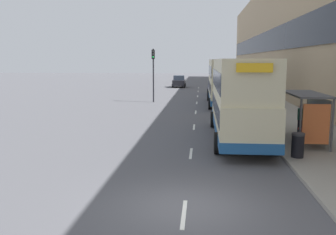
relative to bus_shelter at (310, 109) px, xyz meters
name	(u,v)px	position (x,y,z in m)	size (l,w,h in m)	color
ground_plane	(185,207)	(-5.77, -8.31, -1.88)	(220.00, 220.00, 0.00)	#515156
pavement	(248,93)	(0.73, 30.19, -1.81)	(5.00, 93.00, 0.14)	gray
terrace_facade	(283,34)	(4.72, 30.19, 5.53)	(3.10, 93.00, 14.82)	tan
lane_mark_0	(184,214)	(-5.77, -8.82, -1.87)	(0.12, 2.00, 0.01)	silver
lane_mark_1	(191,153)	(-5.77, -1.97, -1.87)	(0.12, 2.00, 0.01)	silver
lane_mark_2	(194,127)	(-5.77, 4.89, -1.87)	(0.12, 2.00, 0.01)	silver
lane_mark_3	(196,112)	(-5.77, 11.74, -1.87)	(0.12, 2.00, 0.01)	silver
lane_mark_4	(197,103)	(-5.77, 18.60, -1.87)	(0.12, 2.00, 0.01)	silver
lane_mark_5	(198,96)	(-5.77, 25.45, -1.87)	(0.12, 2.00, 0.01)	silver
lane_mark_6	(198,91)	(-5.77, 32.30, -1.87)	(0.12, 2.00, 0.01)	silver
lane_mark_7	(199,88)	(-5.77, 39.16, -1.87)	(0.12, 2.00, 0.01)	silver
bus_shelter	(310,109)	(0.00, 0.00, 0.00)	(1.60, 4.20, 2.48)	#4C4C51
double_decker_bus_near	(240,97)	(-3.30, 1.37, 0.41)	(2.85, 10.61, 4.30)	beige
double_decker_bus_ahead	(223,81)	(-3.29, 16.99, 0.41)	(2.85, 11.06, 4.30)	beige
car_0	(215,88)	(-3.62, 27.82, -1.03)	(1.94, 4.32, 1.71)	navy
car_1	(179,81)	(-8.86, 40.01, -0.97)	(2.04, 3.89, 1.85)	black
car_2	(214,76)	(-2.68, 60.63, -1.02)	(1.93, 4.08, 1.73)	silver
pedestrian_at_shelter	(326,126)	(0.76, -0.03, -0.82)	(0.35, 0.35, 1.79)	#23232D
pedestrian_1	(300,119)	(0.24, 2.67, -0.91)	(0.32, 0.32, 1.62)	#23232D
pedestrian_3	(322,112)	(2.13, 4.95, -0.79)	(0.37, 0.37, 1.85)	#23232D
litter_bin	(298,145)	(-1.22, -2.77, -1.21)	(0.55, 0.55, 1.05)	black
traffic_light_far_kerb	(153,67)	(-10.17, 18.84, 1.70)	(0.30, 0.32, 5.35)	black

